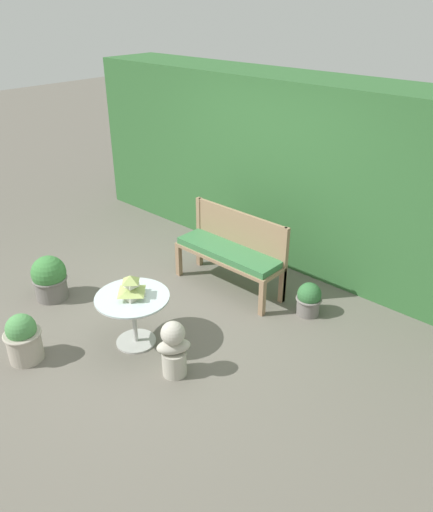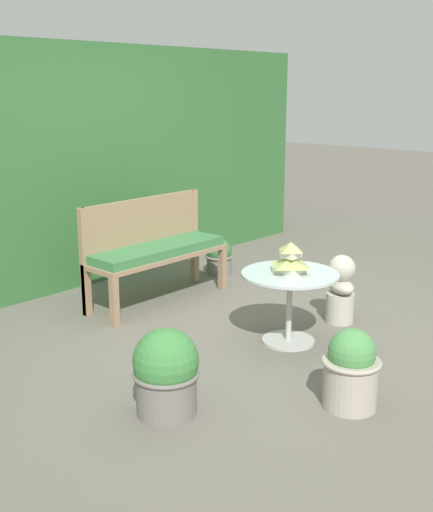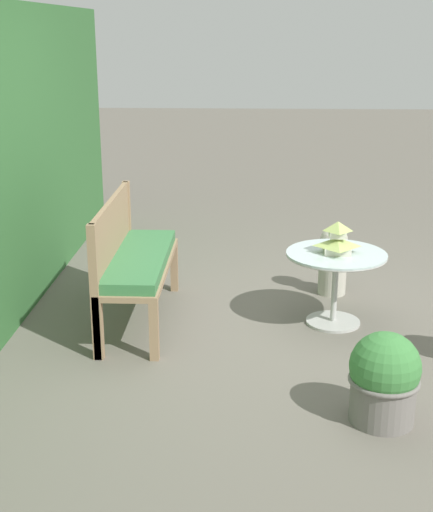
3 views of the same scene
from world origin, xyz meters
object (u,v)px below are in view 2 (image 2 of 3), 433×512
Objects in this scene: garden_bust at (341,289)px; potted_plant_table_far at (351,370)px; potted_plant_bench_left at (219,257)px; patio_table at (290,288)px; pagoda_birdhouse at (291,260)px; garden_bench at (158,254)px; potted_plant_patio_mid at (166,372)px.

garden_bust reaches higher than potted_plant_table_far.
garden_bust is 1.51× the size of potted_plant_bench_left.
potted_plant_bench_left is (1.00, 1.62, -0.25)m from patio_table.
potted_plant_table_far is at bearing -123.35° from patio_table.
pagoda_birdhouse reaches higher than garden_bust.
patio_table is at bearing 56.65° from potted_plant_table_far.
potted_plant_bench_left is (1.02, 0.18, -0.26)m from garden_bench.
patio_table is 1.94× the size of potted_plant_bench_left.
garden_bust is (0.65, -1.49, -0.16)m from garden_bench.
garden_bust reaches higher than patio_table.
garden_bench is 2.08m from potted_plant_patio_mid.
potted_plant_patio_mid reaches higher than garden_bench.
potted_plant_patio_mid is (-1.38, -0.12, -0.39)m from pagoda_birdhouse.
pagoda_birdhouse is (-0.00, 0.00, 0.22)m from patio_table.
patio_table is 0.22m from pagoda_birdhouse.
patio_table is at bearing 4.79° from potted_plant_patio_mid.
potted_plant_bench_left is at bearing 20.41° from garden_bust.
potted_plant_patio_mid is at bearing -175.21° from patio_table.
potted_plant_patio_mid is (-0.80, 0.77, 0.02)m from potted_plant_table_far.
patio_table is (0.01, -1.43, -0.01)m from garden_bench.
garden_bust is at bearing 34.21° from potted_plant_table_far.
pagoda_birdhouse is 0.67× the size of potted_plant_bench_left.
garden_bust is at bearing 1.66° from potted_plant_patio_mid.
pagoda_birdhouse is 1.13m from potted_plant_table_far.
potted_plant_patio_mid is at bearing -143.94° from potted_plant_bench_left.
garden_bench is 1.88× the size of patio_table.
garden_bench is 2.40m from potted_plant_table_far.
potted_plant_bench_left is at bearing 58.25° from pagoda_birdhouse.
garden_bust is 1.72m from potted_plant_bench_left.
potted_plant_patio_mid reaches higher than potted_plant_bench_left.
patio_table is 0.65m from garden_bust.
garden_bust reaches higher than potted_plant_bench_left.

